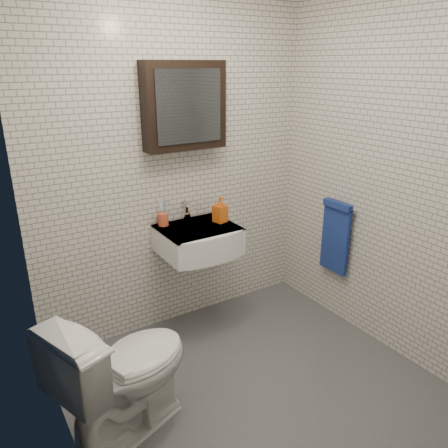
% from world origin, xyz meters
% --- Properties ---
extents(ground, '(2.20, 2.00, 0.01)m').
position_xyz_m(ground, '(0.00, 0.00, 0.01)').
color(ground, '#4D4F55').
rests_on(ground, ground).
extents(room_shell, '(2.22, 2.02, 2.51)m').
position_xyz_m(room_shell, '(0.00, 0.00, 1.47)').
color(room_shell, silver).
rests_on(room_shell, ground).
extents(washbasin, '(0.55, 0.50, 0.20)m').
position_xyz_m(washbasin, '(0.05, 0.73, 0.76)').
color(washbasin, white).
rests_on(washbasin, room_shell).
extents(faucet, '(0.06, 0.20, 0.15)m').
position_xyz_m(faucet, '(0.05, 0.93, 0.92)').
color(faucet, silver).
rests_on(faucet, washbasin).
extents(mirror_cabinet, '(0.60, 0.15, 0.60)m').
position_xyz_m(mirror_cabinet, '(0.05, 0.93, 1.70)').
color(mirror_cabinet, black).
rests_on(mirror_cabinet, room_shell).
extents(towel_rail, '(0.09, 0.30, 0.58)m').
position_xyz_m(towel_rail, '(1.04, 0.35, 0.72)').
color(towel_rail, silver).
rests_on(towel_rail, room_shell).
extents(toothbrush_cup, '(0.09, 0.09, 0.21)m').
position_xyz_m(toothbrush_cup, '(-0.15, 0.94, 0.90)').
color(toothbrush_cup, '#CE5133').
rests_on(toothbrush_cup, washbasin).
extents(soap_bottle, '(0.11, 0.11, 0.20)m').
position_xyz_m(soap_bottle, '(0.25, 0.78, 0.95)').
color(soap_bottle, orange).
rests_on(soap_bottle, washbasin).
extents(toilet, '(0.89, 0.69, 0.80)m').
position_xyz_m(toilet, '(-0.80, 0.08, 0.40)').
color(toilet, white).
rests_on(toilet, ground).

